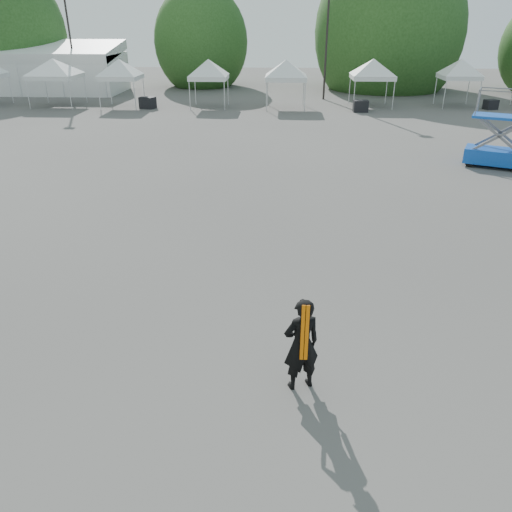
{
  "coord_description": "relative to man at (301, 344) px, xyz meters",
  "views": [
    {
      "loc": [
        -0.31,
        -10.17,
        6.0
      ],
      "look_at": [
        -0.81,
        -0.38,
        1.3
      ],
      "focal_mm": 35.0,
      "sensor_mm": 36.0,
      "label": 1
    }
  ],
  "objects": [
    {
      "name": "tent_e",
      "position": [
        -0.21,
        30.5,
        2.15
      ],
      "size": [
        4.08,
        4.08,
        3.88
      ],
      "color": "silver",
      "rests_on": "ground"
    },
    {
      "name": "light_pole_east",
      "position": [
        2.89,
        35.04,
        4.61
      ],
      "size": [
        0.6,
        0.25,
        9.8
      ],
      "color": "black",
      "rests_on": "ground"
    },
    {
      "name": "light_pole_west",
      "position": [
        -18.11,
        37.04,
        4.87
      ],
      "size": [
        0.6,
        0.25,
        10.3
      ],
      "color": "black",
      "rests_on": "ground"
    },
    {
      "name": "crate_mid",
      "position": [
        5.05,
        29.2,
        -0.51
      ],
      "size": [
        1.01,
        0.79,
        0.78
      ],
      "primitive_type": "cube",
      "rotation": [
        0.0,
        0.0,
        0.01
      ],
      "color": "black",
      "rests_on": "ground"
    },
    {
      "name": "tent_d",
      "position": [
        -5.77,
        30.64,
        2.15
      ],
      "size": [
        3.79,
        3.79,
        3.88
      ],
      "color": "silver",
      "rests_on": "ground"
    },
    {
      "name": "tent_c",
      "position": [
        -12.17,
        30.4,
        2.15
      ],
      "size": [
        3.91,
        3.91,
        3.88
      ],
      "color": "silver",
      "rests_on": "ground"
    },
    {
      "name": "tent_b",
      "position": [
        -17.13,
        30.73,
        2.16
      ],
      "size": [
        4.63,
        4.63,
        3.88
      ],
      "color": "silver",
      "rests_on": "ground"
    },
    {
      "name": "crate_east",
      "position": [
        14.57,
        30.74,
        -0.57
      ],
      "size": [
        1.03,
        0.91,
        0.67
      ],
      "primitive_type": "cube",
      "rotation": [
        0.0,
        0.0,
        0.31
      ],
      "color": "black",
      "rests_on": "ground"
    },
    {
      "name": "tree_far_w",
      "position": [
        -26.11,
        41.04,
        3.63
      ],
      "size": [
        4.8,
        4.8,
        7.3
      ],
      "color": "#382314",
      "rests_on": "ground"
    },
    {
      "name": "tree_mid_w",
      "position": [
        -8.11,
        43.04,
        3.03
      ],
      "size": [
        4.16,
        4.16,
        6.33
      ],
      "color": "#382314",
      "rests_on": "ground"
    },
    {
      "name": "marquee",
      "position": [
        -22.11,
        38.04,
        1.07
      ],
      "size": [
        15.0,
        6.25,
        4.23
      ],
      "color": "silver",
      "rests_on": "ground"
    },
    {
      "name": "man",
      "position": [
        0.0,
        0.0,
        0.0
      ],
      "size": [
        0.77,
        0.64,
        1.8
      ],
      "rotation": [
        0.0,
        0.0,
        3.52
      ],
      "color": "black",
      "rests_on": "ground"
    },
    {
      "name": "tree_mid_e",
      "position": [
        8.89,
        42.04,
        3.94
      ],
      "size": [
        5.12,
        5.12,
        7.79
      ],
      "color": "#382314",
      "rests_on": "ground"
    },
    {
      "name": "scissor_lift",
      "position": [
        9.02,
        15.1,
        0.75
      ],
      "size": [
        2.83,
        2.19,
        3.28
      ],
      "rotation": [
        0.0,
        0.0,
        -0.42
      ],
      "color": "#0C36A5",
      "rests_on": "ground"
    },
    {
      "name": "ground",
      "position": [
        -0.11,
        3.04,
        -0.9
      ],
      "size": [
        120.0,
        120.0,
        0.0
      ],
      "primitive_type": "plane",
      "color": "#474442",
      "rests_on": "ground"
    },
    {
      "name": "crate_west",
      "position": [
        -10.21,
        29.89,
        -0.5
      ],
      "size": [
        1.23,
        1.09,
        0.8
      ],
      "primitive_type": "cube",
      "rotation": [
        0.0,
        0.0,
        -0.34
      ],
      "color": "black",
      "rests_on": "ground"
    },
    {
      "name": "tent_g",
      "position": [
        12.4,
        31.94,
        2.15
      ],
      "size": [
        3.75,
        3.75,
        3.88
      ],
      "color": "silver",
      "rests_on": "ground"
    },
    {
      "name": "tent_f",
      "position": [
        6.07,
        31.56,
        2.15
      ],
      "size": [
        4.21,
        4.21,
        3.88
      ],
      "color": "silver",
      "rests_on": "ground"
    }
  ]
}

